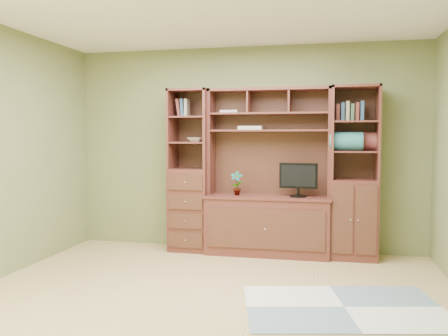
% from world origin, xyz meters
% --- Properties ---
extents(room, '(4.60, 4.10, 2.64)m').
position_xyz_m(room, '(0.00, 0.00, 1.30)').
color(room, tan).
rests_on(room, ground).
extents(center_hutch, '(1.54, 0.53, 2.05)m').
position_xyz_m(center_hutch, '(0.31, 1.73, 1.02)').
color(center_hutch, '#51231C').
rests_on(center_hutch, ground).
extents(left_tower, '(0.50, 0.45, 2.05)m').
position_xyz_m(left_tower, '(-0.69, 1.77, 1.02)').
color(left_tower, '#51231C').
rests_on(left_tower, ground).
extents(right_tower, '(0.55, 0.45, 2.05)m').
position_xyz_m(right_tower, '(1.34, 1.77, 1.02)').
color(right_tower, '#51231C').
rests_on(right_tower, ground).
extents(rug, '(1.86, 1.43, 0.01)m').
position_xyz_m(rug, '(1.18, 0.03, 0.01)').
color(rug, '#A8AEAD').
rests_on(rug, ground).
extents(monitor, '(0.48, 0.25, 0.56)m').
position_xyz_m(monitor, '(0.69, 1.70, 1.01)').
color(monitor, black).
rests_on(monitor, center_hutch).
extents(orchid, '(0.16, 0.11, 0.30)m').
position_xyz_m(orchid, '(-0.07, 1.70, 0.88)').
color(orchid, '#A25336').
rests_on(orchid, center_hutch).
extents(magazines, '(0.29, 0.21, 0.05)m').
position_xyz_m(magazines, '(0.09, 1.82, 1.56)').
color(magazines, '#AFA895').
rests_on(magazines, center_hutch).
extents(bowl, '(0.21, 0.21, 0.05)m').
position_xyz_m(bowl, '(-0.61, 1.77, 1.42)').
color(bowl, beige).
rests_on(bowl, left_tower).
extents(blanket_teal, '(0.38, 0.22, 0.22)m').
position_xyz_m(blanket_teal, '(1.24, 1.73, 1.40)').
color(blanket_teal, '#28646A').
rests_on(blanket_teal, right_tower).
extents(blanket_red, '(0.40, 0.22, 0.22)m').
position_xyz_m(blanket_red, '(1.39, 1.85, 1.40)').
color(blanket_red, brown).
rests_on(blanket_red, right_tower).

